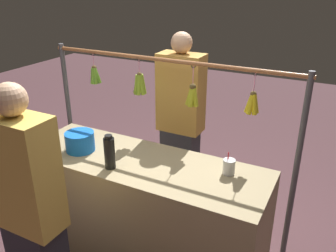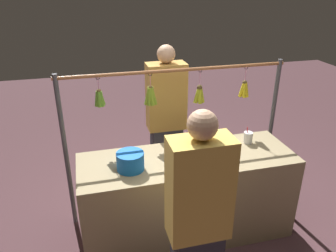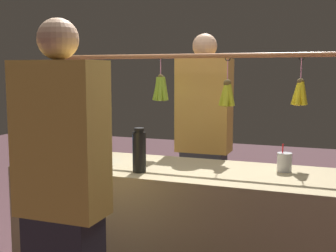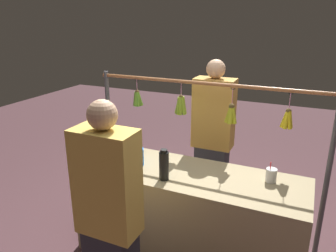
# 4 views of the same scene
# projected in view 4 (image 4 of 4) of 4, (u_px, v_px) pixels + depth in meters

# --- Properties ---
(market_counter) EXTENTS (1.95, 0.67, 0.84)m
(market_counter) POSITION_uv_depth(u_px,v_px,m) (188.00, 216.00, 2.90)
(market_counter) COLOR tan
(market_counter) RESTS_ON ground
(display_rack) EXTENTS (2.20, 0.12, 1.57)m
(display_rack) POSITION_uv_depth(u_px,v_px,m) (205.00, 130.00, 3.05)
(display_rack) COLOR #4C4C51
(display_rack) RESTS_ON ground
(water_bottle) EXTENTS (0.08, 0.08, 0.26)m
(water_bottle) POSITION_uv_depth(u_px,v_px,m) (164.00, 165.00, 2.63)
(water_bottle) COLOR black
(water_bottle) RESTS_ON market_counter
(blue_bucket) EXTENTS (0.23, 0.23, 0.15)m
(blue_bucket) POSITION_uv_depth(u_px,v_px,m) (131.00, 157.00, 2.89)
(blue_bucket) COLOR blue
(blue_bucket) RESTS_ON market_counter
(drink_cup) EXTENTS (0.09, 0.09, 0.16)m
(drink_cup) POSITION_uv_depth(u_px,v_px,m) (271.00, 175.00, 2.61)
(drink_cup) COLOR silver
(drink_cup) RESTS_ON market_counter
(vendor_person) EXTENTS (0.41, 0.22, 1.70)m
(vendor_person) POSITION_uv_depth(u_px,v_px,m) (212.00, 143.00, 3.41)
(vendor_person) COLOR #2D2D38
(vendor_person) RESTS_ON ground
(customer_person) EXTENTS (0.39, 0.21, 1.65)m
(customer_person) POSITION_uv_depth(u_px,v_px,m) (110.00, 226.00, 2.10)
(customer_person) COLOR #2D2D38
(customer_person) RESTS_ON ground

